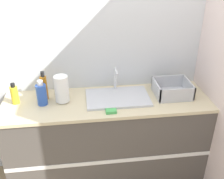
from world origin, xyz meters
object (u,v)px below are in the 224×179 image
(bottle_blue, at_px, (42,94))
(paper_towel_roll, at_px, (62,89))
(sink, at_px, (118,97))
(bottle_yellow, at_px, (15,95))
(dish_rack, at_px, (172,90))
(bottle_amber, at_px, (44,87))

(bottle_blue, bearing_deg, paper_towel_roll, 7.05)
(sink, bearing_deg, bottle_yellow, 178.20)
(dish_rack, height_order, bottle_amber, bottle_amber)
(paper_towel_roll, bearing_deg, bottle_amber, 155.46)
(sink, height_order, bottle_yellow, sink)
(bottle_blue, distance_m, bottle_amber, 0.10)
(bottle_blue, bearing_deg, dish_rack, 0.97)
(paper_towel_roll, xyz_separation_m, bottle_yellow, (-0.41, 0.03, -0.04))
(dish_rack, distance_m, bottle_yellow, 1.42)
(bottle_yellow, xyz_separation_m, bottle_blue, (0.24, -0.05, 0.01))
(sink, distance_m, bottle_yellow, 0.91)
(dish_rack, height_order, bottle_yellow, bottle_yellow)
(dish_rack, xyz_separation_m, bottle_yellow, (-1.42, 0.03, 0.04))
(dish_rack, distance_m, bottle_blue, 1.18)
(dish_rack, relative_size, bottle_blue, 1.41)
(bottle_blue, relative_size, bottle_amber, 0.84)
(paper_towel_roll, bearing_deg, dish_rack, -0.08)
(bottle_blue, bearing_deg, sink, 1.64)
(bottle_yellow, relative_size, bottle_blue, 0.86)
(bottle_yellow, height_order, bottle_amber, bottle_amber)
(bottle_yellow, relative_size, bottle_amber, 0.72)
(bottle_amber, bearing_deg, bottle_blue, -98.38)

